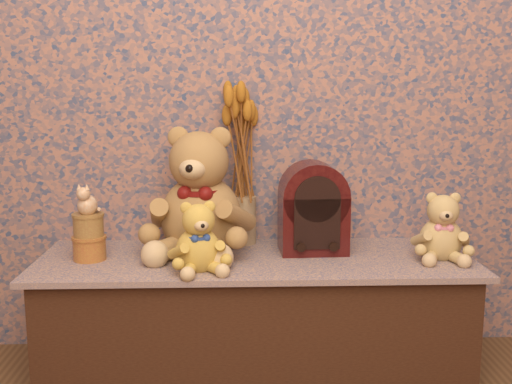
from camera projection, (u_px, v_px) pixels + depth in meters
display_shelf at (256, 314)px, 2.13m from camera, size 1.51×0.52×0.42m
teddy_large at (201, 185)px, 2.13m from camera, size 0.47×0.52×0.48m
teddy_medium at (198, 233)px, 1.93m from camera, size 0.25×0.27×0.24m
teddy_small at (442, 223)px, 2.06m from camera, size 0.23×0.26×0.25m
cathedral_radio at (313, 207)px, 2.14m from camera, size 0.24×0.18×0.33m
ceramic_vase at (242, 220)px, 2.27m from camera, size 0.11×0.11×0.18m
dried_stalks at (242, 135)px, 2.21m from camera, size 0.31×0.31×0.46m
biscuit_tin_lower at (90, 248)px, 2.06m from camera, size 0.12×0.12×0.08m
biscuit_tin_upper at (88, 226)px, 2.04m from camera, size 0.12×0.12×0.08m
cat_figurine at (87, 198)px, 2.03m from camera, size 0.10×0.10×0.11m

